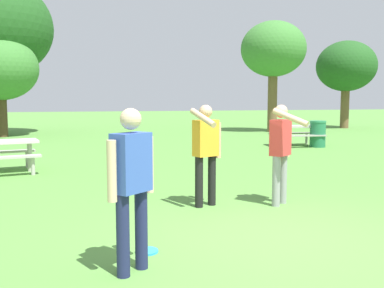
% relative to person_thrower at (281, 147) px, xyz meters
% --- Properties ---
extents(ground_plane, '(120.00, 120.00, 0.00)m').
position_rel_person_thrower_xyz_m(ground_plane, '(-0.84, -1.64, -0.96)').
color(ground_plane, '#568E3D').
extents(person_thrower, '(0.50, 0.83, 1.64)m').
position_rel_person_thrower_xyz_m(person_thrower, '(0.00, 0.00, 0.00)').
color(person_thrower, gray).
rests_on(person_thrower, ground).
extents(person_catcher, '(0.50, 0.41, 1.64)m').
position_rel_person_thrower_xyz_m(person_catcher, '(-2.74, -2.10, -0.02)').
color(person_catcher, '#1E234C').
rests_on(person_catcher, ground).
extents(person_bystander, '(0.58, 0.79, 1.64)m').
position_rel_person_thrower_xyz_m(person_bystander, '(-1.20, 0.25, 0.00)').
color(person_bystander, black).
rests_on(person_bystander, ground).
extents(frisbee, '(0.26, 0.26, 0.03)m').
position_rel_person_thrower_xyz_m(frisbee, '(-2.51, -1.58, -0.95)').
color(frisbee, '#2D9EDB').
rests_on(frisbee, ground).
extents(picnic_table_far, '(1.86, 1.62, 0.77)m').
position_rel_person_thrower_xyz_m(picnic_table_far, '(4.86, 7.93, -0.40)').
color(picnic_table_far, '#B2ADA3').
rests_on(picnic_table_far, ground).
extents(trash_can_further_along, '(0.59, 0.59, 0.96)m').
position_rel_person_thrower_xyz_m(trash_can_further_along, '(5.46, 7.47, -0.48)').
color(trash_can_further_along, '#237047').
rests_on(trash_can_further_along, ground).
extents(tree_slender_mid, '(3.46, 3.46, 4.63)m').
position_rel_person_thrower_xyz_m(tree_slender_mid, '(-6.19, 15.38, 2.17)').
color(tree_slender_mid, '#4C3823').
rests_on(tree_slender_mid, ground).
extents(tree_back_left, '(3.44, 3.44, 5.85)m').
position_rel_person_thrower_xyz_m(tree_back_left, '(7.30, 14.76, 3.37)').
color(tree_back_left, brown).
rests_on(tree_back_left, ground).
extents(tree_back_right, '(3.54, 3.54, 5.23)m').
position_rel_person_thrower_xyz_m(tree_back_right, '(12.92, 16.28, 2.72)').
color(tree_back_right, brown).
rests_on(tree_back_right, ground).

